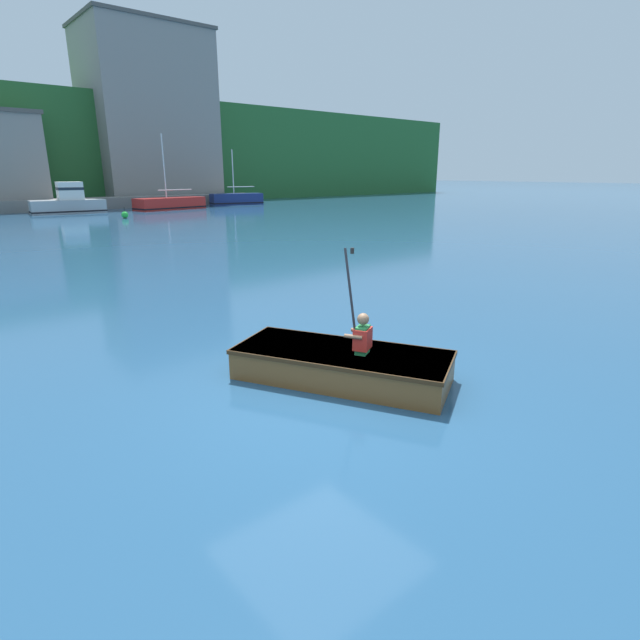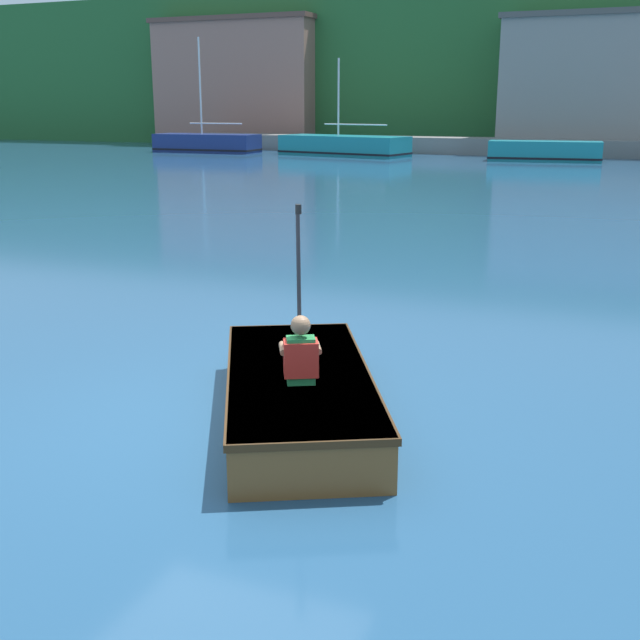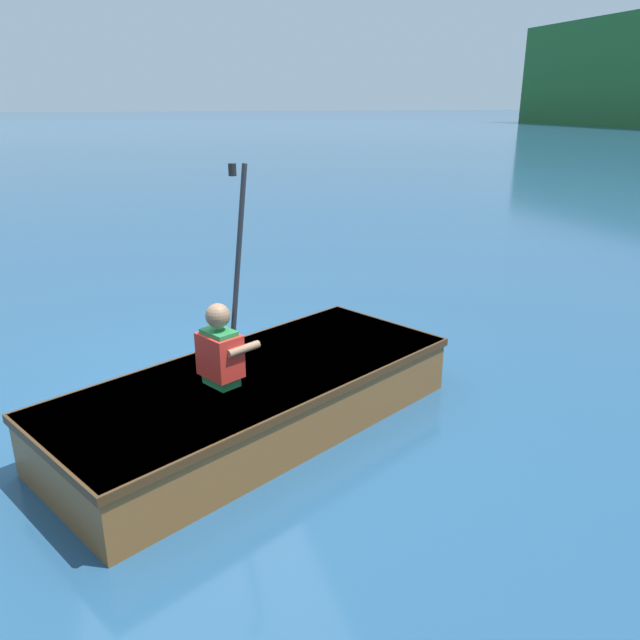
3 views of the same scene
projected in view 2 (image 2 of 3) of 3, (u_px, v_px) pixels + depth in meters
ground_plane at (206, 421)px, 7.24m from camera, size 300.00×300.00×0.00m
shoreline_ridge at (612, 70)px, 54.09m from camera, size 120.00×20.00×9.86m
waterfront_warehouse_left at (247, 83)px, 55.13m from camera, size 11.57×6.40×8.24m
waterfront_office_block_center at (610, 85)px, 46.22m from camera, size 11.47×9.61×7.50m
marina_dock at (588, 148)px, 42.67m from camera, size 47.82×2.40×0.90m
moored_boat_dock_center_near at (344, 146)px, 43.57m from camera, size 7.51×3.88×5.09m
moored_boat_dock_center_far at (544, 152)px, 39.30m from camera, size 5.55×2.22×0.98m
moored_boat_dock_east_end at (207, 143)px, 46.52m from camera, size 6.19×2.29×6.38m
rowboat_foreground at (298, 390)px, 7.28m from camera, size 2.59×3.36×0.46m
person_paddler at (301, 351)px, 6.82m from camera, size 0.44×0.44×1.51m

